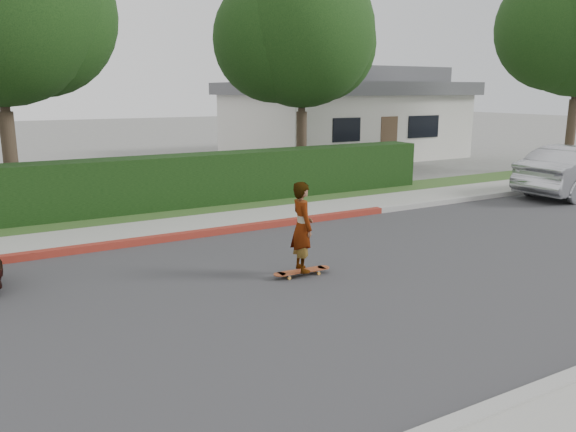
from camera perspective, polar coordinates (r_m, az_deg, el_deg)
name	(u,v)px	position (r m, az deg, el deg)	size (l,w,h in m)	color
ground	(470,257)	(11.70, 18.02, -3.97)	(120.00, 120.00, 0.00)	slate
road	(470,257)	(11.70, 18.02, -3.94)	(60.00, 8.00, 0.01)	#2D2D30
curb_far	(349,214)	(14.65, 6.20, 0.17)	(60.00, 0.20, 0.15)	#9E9E99
curb_red_section	(161,239)	(12.47, -12.81, -2.27)	(12.00, 0.21, 0.15)	maroon
sidewalk_far	(330,209)	(15.37, 4.24, 0.75)	(60.00, 1.60, 0.12)	gray
planting_strip	(300,199)	(16.70, 1.18, 1.70)	(60.00, 1.60, 0.10)	#2D4C1E
hedge	(196,181)	(15.83, -9.32, 3.50)	(15.00, 1.00, 1.50)	black
tree_center	(299,38)	(19.45, 1.10, 17.61)	(5.66, 4.84, 7.44)	#33261C
house	(341,113)	(28.66, 5.39, 10.35)	(10.60, 8.60, 4.30)	beige
skateboard	(302,271)	(9.97, 1.43, -5.63)	(1.10, 0.28, 0.10)	#CC8938
skateboarder	(302,227)	(9.74, 1.46, -1.11)	(0.58, 0.38, 1.59)	white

